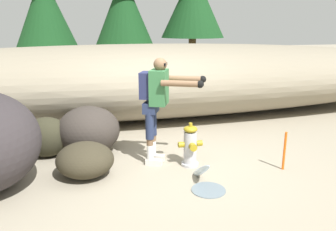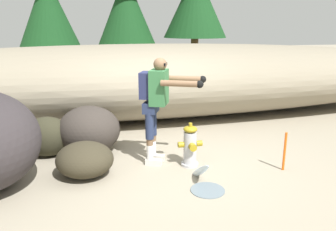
{
  "view_description": "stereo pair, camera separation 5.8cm",
  "coord_description": "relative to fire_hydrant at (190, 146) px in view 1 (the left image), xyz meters",
  "views": [
    {
      "loc": [
        -1.22,
        -4.65,
        2.15
      ],
      "look_at": [
        -0.05,
        0.3,
        0.75
      ],
      "focal_mm": 35.53,
      "sensor_mm": 36.0,
      "label": 1
    },
    {
      "loc": [
        -1.16,
        -4.67,
        2.15
      ],
      "look_at": [
        -0.05,
        0.3,
        0.75
      ],
      "focal_mm": 35.53,
      "sensor_mm": 36.0,
      "label": 2
    }
  ],
  "objects": [
    {
      "name": "survey_stake",
      "position": [
        1.34,
        -0.48,
        -0.02
      ],
      "size": [
        0.04,
        0.04,
        0.6
      ],
      "primitive_type": "cylinder",
      "color": "#E55914",
      "rests_on": "ground_plane"
    },
    {
      "name": "fire_hydrant",
      "position": [
        0.0,
        0.0,
        0.0
      ],
      "size": [
        0.38,
        0.33,
        0.7
      ],
      "color": "#B2B2B7",
      "rests_on": "ground_plane"
    },
    {
      "name": "ground_plane",
      "position": [
        -0.24,
        0.0,
        -0.34
      ],
      "size": [
        56.0,
        56.0,
        0.04
      ],
      "primitive_type": "cube",
      "color": "gray"
    },
    {
      "name": "dirt_embankment",
      "position": [
        -0.24,
        3.1,
        0.54
      ],
      "size": [
        17.93,
        3.2,
        1.72
      ],
      "primitive_type": "ellipsoid",
      "color": "gray",
      "rests_on": "ground_plane"
    },
    {
      "name": "boulder_mid",
      "position": [
        -1.53,
        0.93,
        0.09
      ],
      "size": [
        1.41,
        1.39,
        0.81
      ],
      "primitive_type": "ellipsoid",
      "rotation": [
        0.0,
        0.0,
        2.68
      ],
      "color": "#342E29",
      "rests_on": "ground_plane"
    },
    {
      "name": "utility_worker",
      "position": [
        -0.47,
        0.21,
        0.75
      ],
      "size": [
        1.04,
        0.76,
        1.68
      ],
      "rotation": [
        0.0,
        0.0,
        -0.42
      ],
      "color": "beige",
      "rests_on": "ground_plane"
    },
    {
      "name": "hydrant_water_jet",
      "position": [
        -0.0,
        -0.58,
        -0.23
      ],
      "size": [
        0.46,
        0.97,
        0.56
      ],
      "color": "silver",
      "rests_on": "ground_plane"
    },
    {
      "name": "boulder_outlier",
      "position": [
        -2.23,
        0.93,
        0.02
      ],
      "size": [
        0.88,
        0.77,
        0.67
      ],
      "primitive_type": "ellipsoid",
      "rotation": [
        0.0,
        0.0,
        6.13
      ],
      "color": "#2E2D1E",
      "rests_on": "ground_plane"
    },
    {
      "name": "boulder_small",
      "position": [
        -1.6,
        -0.02,
        -0.07
      ],
      "size": [
        1.14,
        1.13,
        0.5
      ],
      "primitive_type": "ellipsoid",
      "rotation": [
        0.0,
        0.0,
        2.57
      ],
      "color": "#352F21",
      "rests_on": "ground_plane"
    }
  ]
}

